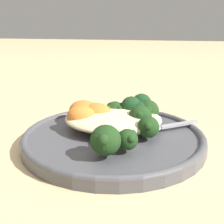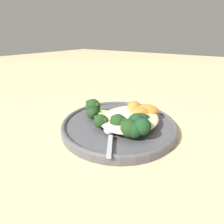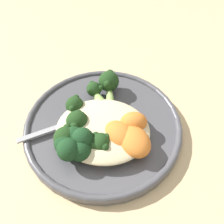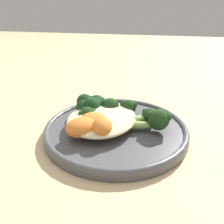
% 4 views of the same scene
% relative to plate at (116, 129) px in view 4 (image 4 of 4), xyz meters
% --- Properties ---
extents(ground_plane, '(4.00, 4.00, 0.00)m').
position_rel_plate_xyz_m(ground_plane, '(0.01, 0.01, -0.01)').
color(ground_plane, '#D6B784').
extents(plate, '(0.29, 0.29, 0.02)m').
position_rel_plate_xyz_m(plate, '(0.00, 0.00, 0.00)').
color(plate, '#4C4C51').
rests_on(plate, ground_plane).
extents(quinoa_mound, '(0.16, 0.14, 0.02)m').
position_rel_plate_xyz_m(quinoa_mound, '(-0.00, 0.03, 0.02)').
color(quinoa_mound, beige).
rests_on(quinoa_mound, plate).
extents(broccoli_stalk_0, '(0.05, 0.12, 0.04)m').
position_rel_plate_xyz_m(broccoli_stalk_0, '(-0.00, -0.07, 0.03)').
color(broccoli_stalk_0, '#8EB25B').
rests_on(broccoli_stalk_0, plate).
extents(broccoli_stalk_1, '(0.07, 0.10, 0.03)m').
position_rel_plate_xyz_m(broccoli_stalk_1, '(0.01, -0.04, 0.02)').
color(broccoli_stalk_1, '#8EB25B').
rests_on(broccoli_stalk_1, plate).
extents(broccoli_stalk_2, '(0.10, 0.05, 0.03)m').
position_rel_plate_xyz_m(broccoli_stalk_2, '(0.04, -0.01, 0.02)').
color(broccoli_stalk_2, '#8EB25B').
rests_on(broccoli_stalk_2, plate).
extents(broccoli_stalk_3, '(0.11, 0.06, 0.04)m').
position_rel_plate_xyz_m(broccoli_stalk_3, '(0.03, 0.02, 0.03)').
color(broccoli_stalk_3, '#8EB25B').
rests_on(broccoli_stalk_3, plate).
extents(broccoli_stalk_4, '(0.10, 0.09, 0.04)m').
position_rel_plate_xyz_m(broccoli_stalk_4, '(0.04, 0.05, 0.03)').
color(broccoli_stalk_4, '#8EB25B').
rests_on(broccoli_stalk_4, plate).
extents(broccoli_stalk_5, '(0.04, 0.08, 0.03)m').
position_rel_plate_xyz_m(broccoli_stalk_5, '(-0.01, 0.05, 0.03)').
color(broccoli_stalk_5, '#8EB25B').
rests_on(broccoli_stalk_5, plate).
extents(sweet_potato_chunk_0, '(0.08, 0.08, 0.03)m').
position_rel_plate_xyz_m(sweet_potato_chunk_0, '(-0.06, 0.05, 0.03)').
color(sweet_potato_chunk_0, orange).
rests_on(sweet_potato_chunk_0, plate).
extents(sweet_potato_chunk_1, '(0.07, 0.07, 0.03)m').
position_rel_plate_xyz_m(sweet_potato_chunk_1, '(-0.03, 0.04, 0.03)').
color(sweet_potato_chunk_1, orange).
rests_on(sweet_potato_chunk_1, plate).
extents(sweet_potato_chunk_2, '(0.05, 0.05, 0.04)m').
position_rel_plate_xyz_m(sweet_potato_chunk_2, '(-0.05, 0.01, 0.03)').
color(sweet_potato_chunk_2, orange).
rests_on(sweet_potato_chunk_2, plate).
extents(kale_tuft, '(0.06, 0.06, 0.04)m').
position_rel_plate_xyz_m(kale_tuft, '(0.03, 0.07, 0.03)').
color(kale_tuft, '#193D1E').
rests_on(kale_tuft, plate).
extents(spoon, '(0.10, 0.07, 0.01)m').
position_rel_plate_xyz_m(spoon, '(0.07, 0.02, 0.01)').
color(spoon, '#A3A3A8').
rests_on(spoon, plate).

